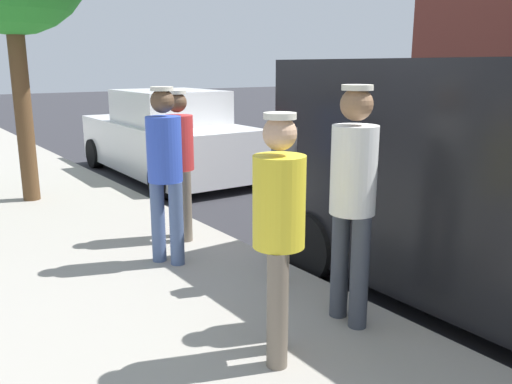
# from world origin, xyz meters

# --- Properties ---
(ground_plane) EXTENTS (80.00, 80.00, 0.00)m
(ground_plane) POSITION_xyz_m (0.00, 0.00, 0.00)
(ground_plane) COLOR #2D2D33
(sidewalk_slab) EXTENTS (5.00, 32.00, 0.15)m
(sidewalk_slab) POSITION_xyz_m (3.50, 0.00, 0.07)
(sidewalk_slab) COLOR #9E998E
(sidewalk_slab) RESTS_ON ground
(parking_meter_near) EXTENTS (0.14, 0.18, 1.52)m
(parking_meter_near) POSITION_xyz_m (1.35, -0.19, 1.18)
(parking_meter_near) COLOR gray
(parking_meter_near) RESTS_ON sidewalk_slab
(pedestrian_in_blue) EXTENTS (0.34, 0.34, 1.75)m
(pedestrian_in_blue) POSITION_xyz_m (1.96, -1.27, 1.16)
(pedestrian_in_blue) COLOR #4C608C
(pedestrian_in_blue) RESTS_ON sidewalk_slab
(pedestrian_in_red) EXTENTS (0.34, 0.36, 1.68)m
(pedestrian_in_red) POSITION_xyz_m (1.50, -1.89, 1.11)
(pedestrian_in_red) COLOR #726656
(pedestrian_in_red) RESTS_ON sidewalk_slab
(pedestrian_in_white) EXTENTS (0.34, 0.36, 1.81)m
(pedestrian_in_white) POSITION_xyz_m (1.40, 0.68, 1.20)
(pedestrian_in_white) COLOR #383D47
(pedestrian_in_white) RESTS_ON sidewalk_slab
(pedestrian_in_yellow) EXTENTS (0.34, 0.34, 1.66)m
(pedestrian_in_yellow) POSITION_xyz_m (2.17, 0.79, 1.10)
(pedestrian_in_yellow) COLOR #726656
(pedestrian_in_yellow) RESTS_ON sidewalk_slab
(parked_sedan_behind) EXTENTS (2.03, 4.44, 1.65)m
(parked_sedan_behind) POSITION_xyz_m (-0.27, -5.82, 0.75)
(parked_sedan_behind) COLOR white
(parked_sedan_behind) RESTS_ON ground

